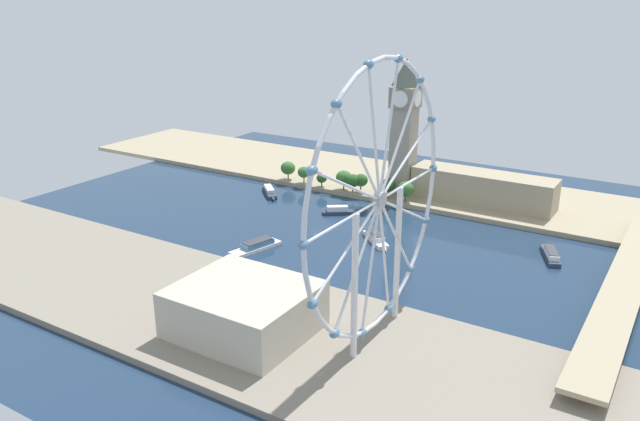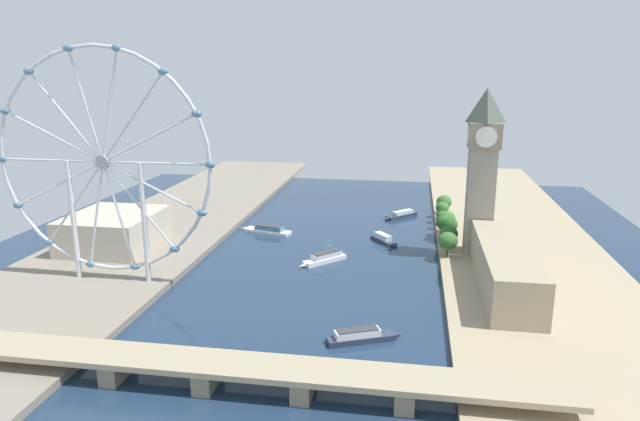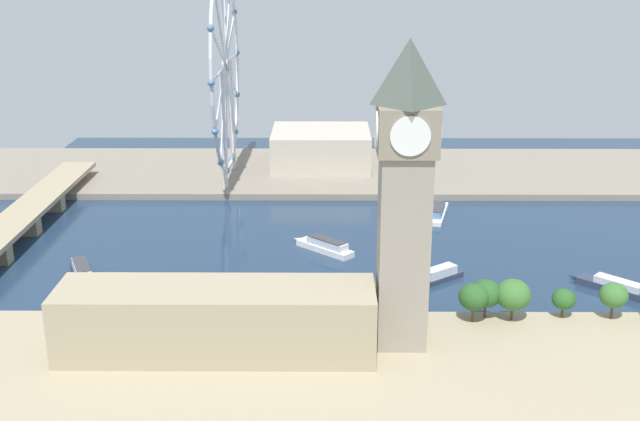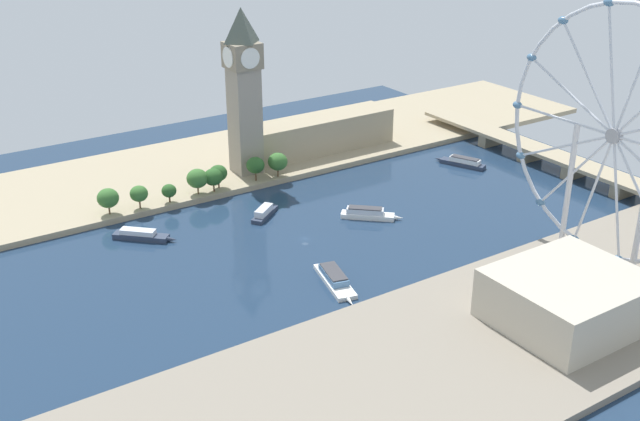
# 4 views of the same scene
# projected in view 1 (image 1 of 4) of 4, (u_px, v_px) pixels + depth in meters

# --- Properties ---
(ground_plane) EXTENTS (386.27, 386.27, 0.00)m
(ground_plane) POSITION_uv_depth(u_px,v_px,m) (315.00, 230.00, 367.87)
(ground_plane) COLOR #1E334C
(riverbank_left) EXTENTS (90.00, 520.00, 3.00)m
(riverbank_left) POSITION_uv_depth(u_px,v_px,m) (396.00, 182.00, 454.09)
(riverbank_left) COLOR tan
(riverbank_left) RESTS_ON ground_plane
(riverbank_right) EXTENTS (90.00, 520.00, 3.00)m
(riverbank_right) POSITION_uv_depth(u_px,v_px,m) (184.00, 302.00, 280.66)
(riverbank_right) COLOR gray
(riverbank_right) RESTS_ON ground_plane
(clock_tower) EXTENTS (17.24, 17.24, 87.65)m
(clock_tower) POSITION_uv_depth(u_px,v_px,m) (404.00, 125.00, 410.74)
(clock_tower) COLOR gray
(clock_tower) RESTS_ON riverbank_left
(parliament_block) EXTENTS (22.00, 89.27, 19.94)m
(parliament_block) POSITION_uv_depth(u_px,v_px,m) (483.00, 188.00, 401.75)
(parliament_block) COLOR tan
(parliament_block) RESTS_ON riverbank_left
(tree_row_embankment) EXTENTS (12.73, 102.50, 13.26)m
(tree_row_embankment) POSITION_uv_depth(u_px,v_px,m) (347.00, 179.00, 427.49)
(tree_row_embankment) COLOR #513823
(tree_row_embankment) RESTS_ON riverbank_left
(ferris_wheel) EXTENTS (106.33, 3.20, 107.79)m
(ferris_wheel) POSITION_uv_depth(u_px,v_px,m) (380.00, 202.00, 232.82)
(ferris_wheel) COLOR silver
(ferris_wheel) RESTS_ON riverbank_right
(riverside_hall) EXTENTS (45.45, 51.32, 19.07)m
(riverside_hall) POSITION_uv_depth(u_px,v_px,m) (244.00, 309.00, 251.40)
(riverside_hall) COLOR #BCB29E
(riverside_hall) RESTS_ON riverbank_right
(river_bridge) EXTENTS (198.27, 16.39, 9.08)m
(river_bridge) POSITION_uv_depth(u_px,v_px,m) (625.00, 285.00, 284.41)
(river_bridge) COLOR tan
(river_bridge) RESTS_ON ground_plane
(tour_boat_0) EXTENTS (23.76, 24.40, 4.84)m
(tour_boat_0) POSITION_uv_depth(u_px,v_px,m) (270.00, 192.00, 430.60)
(tour_boat_0) COLOR #2D384C
(tour_boat_0) RESTS_ON ground_plane
(tour_boat_1) EXTENTS (35.39, 15.31, 4.92)m
(tour_boat_1) POSITION_uv_depth(u_px,v_px,m) (256.00, 246.00, 340.25)
(tour_boat_1) COLOR white
(tour_boat_1) RESTS_ON ground_plane
(tour_boat_2) EXTENTS (29.35, 15.87, 5.29)m
(tour_boat_2) POSITION_uv_depth(u_px,v_px,m) (550.00, 254.00, 329.43)
(tour_boat_2) COLOR #2D384C
(tour_boat_2) RESTS_ON ground_plane
(tour_boat_3) EXTENTS (23.29, 24.90, 5.48)m
(tour_boat_3) POSITION_uv_depth(u_px,v_px,m) (376.00, 238.00, 350.61)
(tour_boat_3) COLOR white
(tour_boat_3) RESTS_ON ground_plane
(tour_boat_4) EXTENTS (17.33, 21.50, 5.04)m
(tour_boat_4) POSITION_uv_depth(u_px,v_px,m) (339.00, 211.00, 394.12)
(tour_boat_4) COLOR #2D384C
(tour_boat_4) RESTS_ON ground_plane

